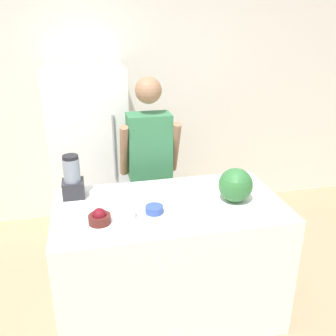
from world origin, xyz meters
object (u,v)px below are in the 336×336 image
bowl_cherries (100,217)px  blender (72,179)px  bowl_cream (127,212)px  bowl_small_blue (154,209)px  person (149,170)px  refrigerator (90,154)px  watermelon (236,185)px

bowl_cherries → blender: 0.45m
bowl_cream → bowl_small_blue: 0.19m
person → blender: 0.82m
refrigerator → bowl_small_blue: (0.37, -1.46, 0.10)m
refrigerator → bowl_cherries: refrigerator is taller
person → bowl_cherries: 1.02m
bowl_cherries → blender: blender is taller
bowl_cherries → blender: size_ratio=0.45×
bowl_small_blue → bowl_cream: bearing=-171.3°
bowl_small_blue → watermelon: bearing=2.2°
refrigerator → bowl_cream: 1.50m
bowl_small_blue → bowl_cherries: bearing=-171.3°
watermelon → bowl_small_blue: (-0.57, -0.02, -0.11)m
person → bowl_cherries: (-0.47, -0.90, 0.09)m
watermelon → bowl_small_blue: 0.58m
person → watermelon: (0.45, -0.83, 0.18)m
refrigerator → bowl_cream: (0.19, -1.49, 0.12)m
bowl_cherries → bowl_small_blue: bearing=8.7°
person → refrigerator: bearing=128.8°
blender → bowl_small_blue: bearing=-35.2°
bowl_cherries → bowl_small_blue: bowl_cherries is taller
watermelon → bowl_cream: watermelon is taller
watermelon → blender: blender is taller
person → watermelon: bearing=-61.6°
refrigerator → bowl_small_blue: size_ratio=14.34×
refrigerator → bowl_cream: refrigerator is taller
watermelon → bowl_small_blue: size_ratio=1.98×
refrigerator → blender: size_ratio=5.46×
watermelon → bowl_cream: (-0.75, -0.05, -0.09)m
watermelon → bowl_cherries: (-0.92, -0.08, -0.09)m
watermelon → refrigerator: bearing=123.1°
refrigerator → blender: bearing=-97.4°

